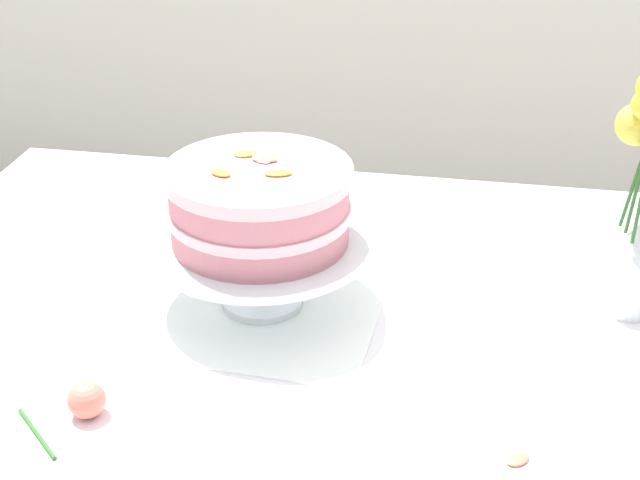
# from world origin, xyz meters

# --- Properties ---
(dining_table) EXTENTS (1.40, 1.00, 0.74)m
(dining_table) POSITION_xyz_m (0.00, -0.03, 0.65)
(dining_table) COLOR white
(dining_table) RESTS_ON ground
(linen_napkin) EXTENTS (0.34, 0.34, 0.00)m
(linen_napkin) POSITION_xyz_m (-0.14, 0.03, 0.74)
(linen_napkin) COLOR white
(linen_napkin) RESTS_ON dining_table
(cake_stand) EXTENTS (0.29, 0.29, 0.10)m
(cake_stand) POSITION_xyz_m (-0.14, 0.03, 0.82)
(cake_stand) COLOR silver
(cake_stand) RESTS_ON linen_napkin
(layer_cake) EXTENTS (0.24, 0.24, 0.11)m
(layer_cake) POSITION_xyz_m (-0.14, 0.03, 0.89)
(layer_cake) COLOR #CC7A84
(layer_cake) RESTS_ON cake_stand
(fallen_rose) EXTENTS (0.10, 0.10, 0.04)m
(fallen_rose) POSITION_xyz_m (-0.28, -0.24, 0.76)
(fallen_rose) COLOR #2D6028
(fallen_rose) RESTS_ON dining_table
(loose_petal_0) EXTENTS (0.03, 0.03, 0.01)m
(loose_petal_0) POSITION_xyz_m (0.20, -0.23, 0.74)
(loose_petal_0) COLOR #E56B51
(loose_petal_0) RESTS_ON dining_table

